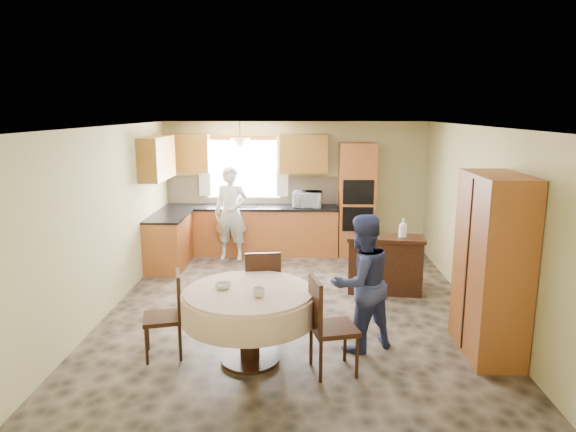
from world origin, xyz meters
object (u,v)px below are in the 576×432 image
(oven_tower, at_px, (356,200))
(person_sink, at_px, (231,214))
(cupboard, at_px, (492,266))
(dining_table, at_px, (249,306))
(sideboard, at_px, (385,266))
(chair_right, at_px, (326,321))
(chair_left, at_px, (169,310))
(person_dining, at_px, (361,283))
(chair_back, at_px, (263,287))

(oven_tower, xyz_separation_m, person_sink, (-2.31, -0.39, -0.20))
(cupboard, bearing_deg, dining_table, -173.68)
(sideboard, distance_m, chair_right, 2.67)
(oven_tower, relative_size, sideboard, 1.87)
(chair_left, relative_size, chair_right, 0.93)
(oven_tower, xyz_separation_m, chair_left, (-2.49, -4.20, -0.53))
(dining_table, bearing_deg, person_dining, 16.31)
(oven_tower, height_order, dining_table, oven_tower)
(oven_tower, height_order, chair_left, oven_tower)
(cupboard, bearing_deg, chair_back, 169.02)
(chair_right, bearing_deg, sideboard, -35.79)
(cupboard, height_order, dining_table, cupboard)
(cupboard, distance_m, person_sink, 4.98)
(chair_back, bearing_deg, oven_tower, -120.72)
(sideboard, bearing_deg, cupboard, -60.26)
(chair_right, bearing_deg, person_sink, 6.58)
(sideboard, bearing_deg, dining_table, -122.34)
(sideboard, xyz_separation_m, person_dining, (-0.58, -1.89, 0.39))
(dining_table, relative_size, person_dining, 0.91)
(sideboard, bearing_deg, person_dining, -100.48)
(person_sink, bearing_deg, person_dining, -56.44)
(cupboard, xyz_separation_m, person_dining, (-1.42, 0.07, -0.23))
(sideboard, distance_m, dining_table, 2.90)
(person_dining, bearing_deg, chair_right, 25.11)
(chair_back, relative_size, person_dining, 0.66)
(cupboard, relative_size, chair_back, 1.96)
(chair_left, height_order, chair_back, chair_back)
(cupboard, relative_size, person_dining, 1.29)
(sideboard, relative_size, cupboard, 0.56)
(chair_left, distance_m, person_sink, 3.83)
(person_sink, bearing_deg, chair_back, -70.72)
(chair_left, bearing_deg, chair_back, 108.61)
(chair_right, xyz_separation_m, person_dining, (0.42, 0.57, 0.22))
(chair_left, xyz_separation_m, chair_back, (0.99, 0.66, 0.05))
(sideboard, relative_size, person_sink, 0.66)
(person_sink, xyz_separation_m, person_dining, (1.96, -3.59, -0.07))
(chair_right, bearing_deg, oven_tower, -23.38)
(oven_tower, xyz_separation_m, chair_right, (-0.77, -4.55, -0.49))
(oven_tower, distance_m, chair_left, 4.91)
(oven_tower, relative_size, chair_back, 2.03)
(oven_tower, distance_m, chair_back, 3.88)
(dining_table, bearing_deg, sideboard, 51.17)
(sideboard, xyz_separation_m, dining_table, (-1.82, -2.25, 0.24))
(person_sink, bearing_deg, oven_tower, 14.41)
(chair_back, xyz_separation_m, person_sink, (-0.81, 3.15, 0.28))
(dining_table, relative_size, chair_back, 1.38)
(cupboard, distance_m, person_dining, 1.44)
(oven_tower, height_order, sideboard, oven_tower)
(cupboard, distance_m, chair_back, 2.66)
(dining_table, bearing_deg, oven_tower, 69.90)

